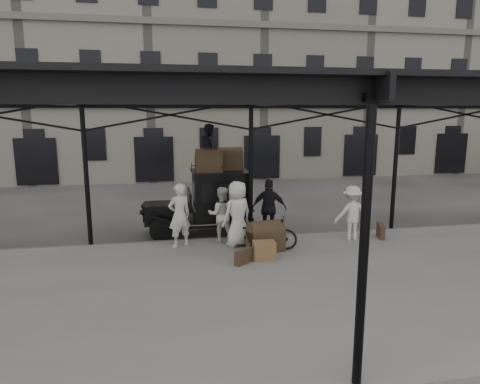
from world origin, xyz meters
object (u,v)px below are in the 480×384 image
object	(u,v)px
porter_left	(179,215)
porter_official	(269,208)
bicycle	(266,232)
steamer_trunk_roof_near	(209,162)
steamer_trunk_platform	(266,238)
taxi	(211,199)

from	to	relation	value
porter_left	porter_official	world-z (taller)	porter_left
porter_official	bicycle	bearing A→B (deg)	89.30
steamer_trunk_roof_near	steamer_trunk_platform	distance (m)	3.35
porter_official	steamer_trunk_platform	xyz separation A→B (m)	(-0.44, -1.33, -0.57)
steamer_trunk_roof_near	steamer_trunk_platform	size ratio (longest dim) A/B	0.87
steamer_trunk_roof_near	steamer_trunk_platform	xyz separation A→B (m)	(1.38, -2.32, -1.98)
porter_left	porter_official	xyz separation A→B (m)	(2.88, 0.51, -0.02)
taxi	bicycle	xyz separation A→B (m)	(1.36, -2.36, -0.57)
steamer_trunk_platform	porter_official	bearing A→B (deg)	62.80
porter_left	steamer_trunk_platform	size ratio (longest dim) A/B	1.91
porter_official	taxi	bearing A→B (deg)	-17.69
porter_official	porter_left	bearing A→B (deg)	27.78
porter_official	steamer_trunk_platform	size ratio (longest dim) A/B	1.87
porter_left	steamer_trunk_roof_near	world-z (taller)	steamer_trunk_roof_near
taxi	porter_left	bearing A→B (deg)	-123.24
steamer_trunk_roof_near	porter_left	bearing A→B (deg)	-122.42
bicycle	steamer_trunk_roof_near	bearing A→B (deg)	56.94
porter_left	steamer_trunk_platform	bearing A→B (deg)	139.39
taxi	bicycle	distance (m)	2.78
taxi	steamer_trunk_roof_near	world-z (taller)	steamer_trunk_roof_near
taxi	porter_official	bearing A→B (deg)	-35.51
porter_official	steamer_trunk_platform	distance (m)	1.51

